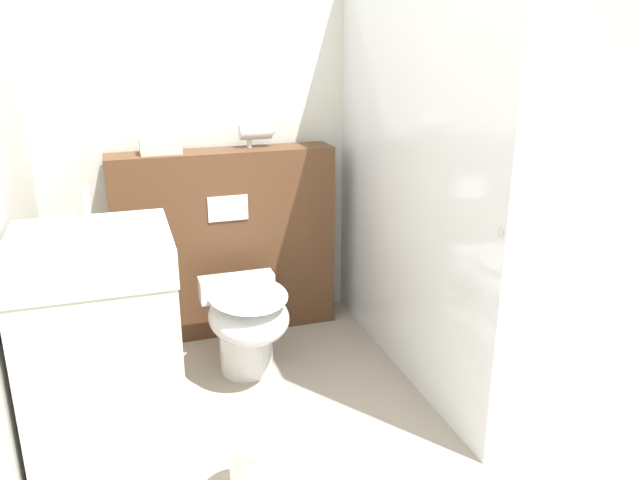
{
  "coord_description": "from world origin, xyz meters",
  "views": [
    {
      "loc": [
        -0.88,
        -1.73,
        1.69
      ],
      "look_at": [
        0.05,
        1.08,
        0.7
      ],
      "focal_mm": 35.0,
      "sensor_mm": 36.0,
      "label": 1
    }
  ],
  "objects_px": {
    "hair_drier": "(257,132)",
    "waste_bin": "(265,473)",
    "sink_vanity": "(103,358)",
    "toilet": "(247,321)"
  },
  "relations": [
    {
      "from": "toilet",
      "to": "sink_vanity",
      "type": "xyz_separation_m",
      "value": [
        -0.67,
        -0.56,
        0.2
      ]
    },
    {
      "from": "hair_drier",
      "to": "waste_bin",
      "type": "distance_m",
      "value": 1.9
    },
    {
      "from": "sink_vanity",
      "to": "hair_drier",
      "type": "relative_size",
      "value": 5.48
    },
    {
      "from": "hair_drier",
      "to": "sink_vanity",
      "type": "bearing_deg",
      "value": -127.4
    },
    {
      "from": "sink_vanity",
      "to": "waste_bin",
      "type": "relative_size",
      "value": 3.53
    },
    {
      "from": "toilet",
      "to": "sink_vanity",
      "type": "relative_size",
      "value": 0.53
    },
    {
      "from": "sink_vanity",
      "to": "waste_bin",
      "type": "bearing_deg",
      "value": -38.73
    },
    {
      "from": "hair_drier",
      "to": "waste_bin",
      "type": "bearing_deg",
      "value": -102.77
    },
    {
      "from": "sink_vanity",
      "to": "toilet",
      "type": "bearing_deg",
      "value": 39.92
    },
    {
      "from": "toilet",
      "to": "hair_drier",
      "type": "height_order",
      "value": "hair_drier"
    }
  ]
}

